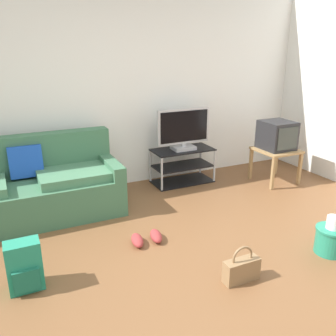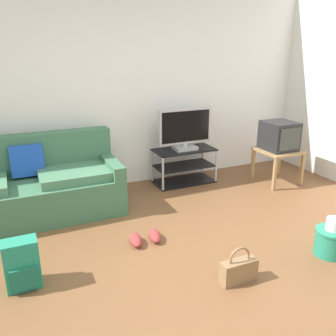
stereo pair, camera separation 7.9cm
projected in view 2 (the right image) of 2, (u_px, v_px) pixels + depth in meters
The scene contains 11 objects.
ground_plane at pixel (189, 284), 3.00m from camera, with size 9.00×9.80×0.02m, color brown.
wall_back at pixel (104, 87), 4.68m from camera, with size 9.00×0.10×2.70m, color white.
couch at pixel (24, 189), 4.07m from camera, with size 2.13×0.83×0.89m.
tv_stand at pixel (184, 166), 5.13m from camera, with size 0.85×0.43×0.49m.
flat_tv at pixel (185, 130), 4.94m from camera, with size 0.77×0.22×0.57m.
side_table at pixel (278, 155), 5.08m from camera, with size 0.54×0.54×0.48m.
crt_tv at pixel (279, 136), 5.00m from camera, with size 0.41×0.43×0.39m.
backpack at pixel (22, 265), 2.89m from camera, with size 0.27×0.24×0.42m.
handbag at pixel (239, 270), 2.99m from camera, with size 0.31×0.11×0.32m.
cleaning_bucket at pixel (331, 240), 3.36m from camera, with size 0.30×0.30×0.38m.
sneakers_pair at pixel (145, 238), 3.61m from camera, with size 0.36×0.27×0.09m.
Camera 2 is at (-1.19, -2.24, 1.88)m, focal length 38.69 mm.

